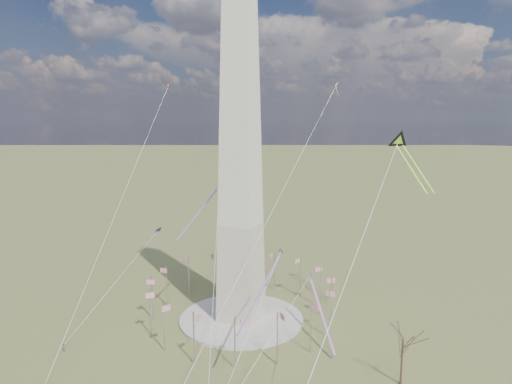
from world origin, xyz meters
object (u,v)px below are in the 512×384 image
at_px(washington_monument, 240,156).
at_px(tree_near, 403,336).
at_px(kite_delta_black, 401,144).
at_px(person_west, 64,348).

relative_size(washington_monument, tree_near, 6.22).
height_order(washington_monument, kite_delta_black, washington_monument).
bearing_deg(tree_near, kite_delta_black, 101.08).
bearing_deg(tree_near, person_west, -166.41).
xyz_separation_m(person_west, kite_delta_black, (73.76, 49.91, 50.43)).
relative_size(person_west, kite_delta_black, 0.10).
xyz_separation_m(washington_monument, tree_near, (46.47, -15.14, -36.49)).
relative_size(tree_near, kite_delta_black, 0.95).
height_order(tree_near, person_west, tree_near).
xyz_separation_m(washington_monument, kite_delta_black, (40.46, 15.50, 3.36)).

